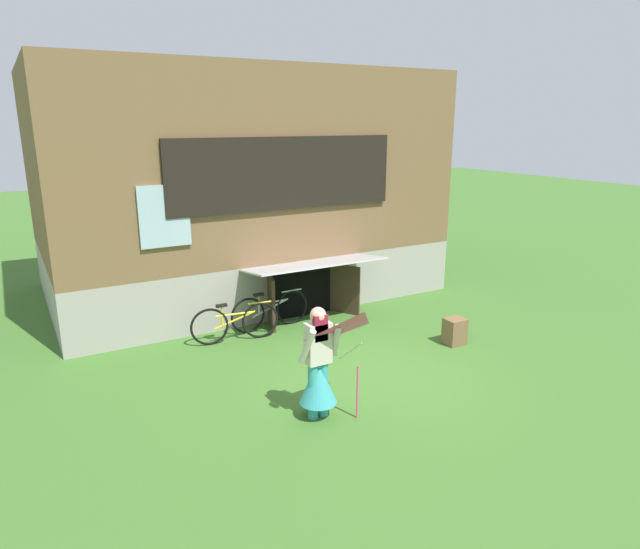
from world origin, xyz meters
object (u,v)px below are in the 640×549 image
Objects in this scene: kite at (364,340)px; wooden_crate at (455,331)px; bicycle_silver at (270,310)px; bicycle_yellow at (235,323)px; person at (318,372)px.

kite is 3.60m from wooden_crate.
bicycle_silver is at bearing 137.40° from wooden_crate.
bicycle_yellow reaches higher than wooden_crate.
wooden_crate is at bearing -44.14° from bicycle_silver.
wooden_crate is at bearing -23.38° from bicycle_yellow.
person is 3.56m from bicycle_silver.
bicycle_yellow is at bearing -162.08° from bicycle_silver.
kite is at bearing -152.96° from wooden_crate.
bicycle_yellow is at bearing 95.85° from kite.
bicycle_silver is at bearing 83.21° from kite.
kite is 3.13× the size of wooden_crate.
person reaches higher than kite.
bicycle_yellow is 4.05m from wooden_crate.
kite is (0.38, -0.52, 0.58)m from person.
person reaches higher than bicycle_silver.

